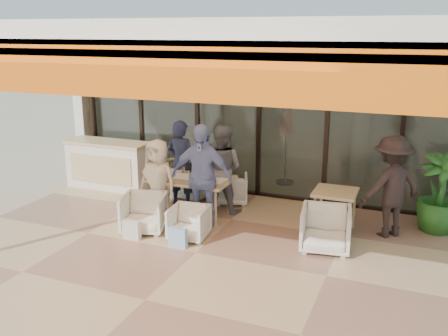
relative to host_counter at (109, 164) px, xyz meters
The scene contains 21 objects.
ground 3.92m from the host_counter, 36.18° to the right, with size 70.00×70.00×0.00m, color #C6B293.
terrace_floor 3.92m from the host_counter, 36.18° to the right, with size 8.00×6.00×0.01m, color tan.
terrace_structure 4.88m from the host_counter, 39.20° to the right, with size 8.00×6.00×3.40m.
glass_storefront 3.39m from the host_counter, 12.66° to the left, with size 8.08×0.10×3.20m.
interior_block 4.68m from the host_counter, 43.82° to the left, with size 9.05×3.62×3.52m.
host_counter is the anchor object (origin of this frame).
dining_table 2.51m from the host_counter, 19.88° to the right, with size 1.50×0.90×0.93m.
chair_far_left 1.96m from the host_counter, ahead, with size 0.66×0.62×0.68m, color silver.
chair_far_right 2.80m from the host_counter, ahead, with size 0.63×0.59×0.64m, color silver.
chair_near_left 2.66m from the host_counter, 42.89° to the right, with size 0.70×0.66×0.72m, color silver.
chair_near_right 3.33m from the host_counter, 32.99° to the right, with size 0.60×0.56×0.61m, color silver.
diner_navy 2.01m from the host_counter, 11.87° to the right, with size 0.62×0.40×1.69m, color #1B213B.
diner_grey 2.83m from the host_counter, ahead, with size 0.81×0.63×1.66m, color #5E5F63.
diner_cream 2.36m from the host_counter, 33.91° to the right, with size 0.73×0.48×1.50m, color beige.
diner_periwinkle 3.10m from the host_counter, 25.16° to the right, with size 1.07×0.45×1.83m, color #7D95D0.
tote_bag_cream 2.97m from the host_counter, 48.60° to the right, with size 0.30×0.10×0.34m, color silver.
tote_bag_blue 3.58m from the host_counter, 38.40° to the right, with size 0.30×0.10×0.34m, color #99BFD8.
side_table 4.98m from the host_counter, ahead, with size 0.70×0.70×0.74m.
side_chair 5.13m from the host_counter, 15.88° to the right, with size 0.74×0.70×0.77m, color silver.
standing_woman 5.82m from the host_counter, ahead, with size 1.10×0.63×1.71m, color black.
potted_palm 6.55m from the host_counter, ahead, with size 0.76×0.76×1.35m, color #1E5919.
Camera 1 is at (3.04, -6.33, 3.32)m, focal length 40.00 mm.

